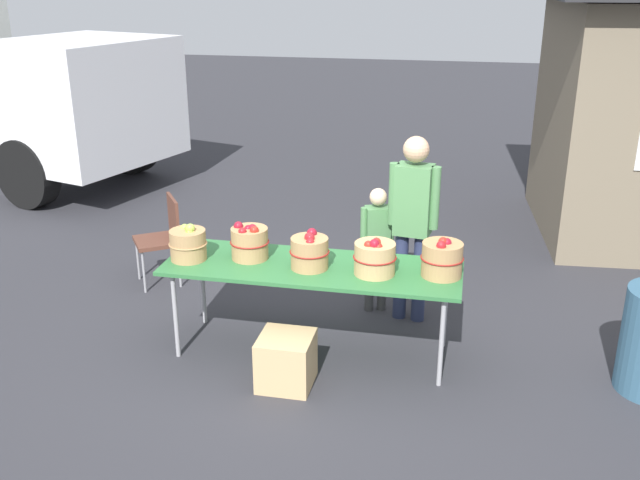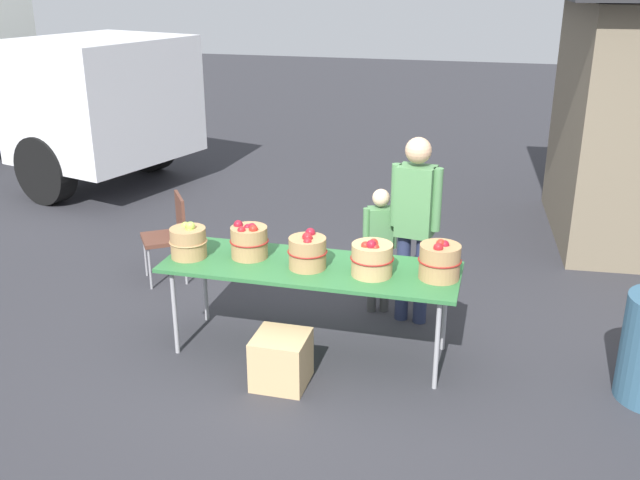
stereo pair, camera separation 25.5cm
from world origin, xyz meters
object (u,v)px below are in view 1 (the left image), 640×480
apple_basket_red_0 (250,242)px  child_customer (377,240)px  apple_basket_green_0 (188,244)px  vendor_adult (413,215)px  apple_basket_red_1 (310,252)px  produce_crate (286,361)px  market_table (312,270)px  apple_basket_red_2 (375,258)px  apple_basket_red_3 (442,259)px  folding_chair (163,233)px

apple_basket_red_0 → child_customer: (0.91, 0.81, -0.21)m
apple_basket_green_0 → vendor_adult: size_ratio=0.19×
apple_basket_red_1 → produce_crate: 0.84m
market_table → apple_basket_red_2: (0.49, -0.06, 0.17)m
apple_basket_green_0 → apple_basket_red_2: bearing=0.6°
apple_basket_green_0 → apple_basket_red_0: size_ratio=0.98×
apple_basket_green_0 → vendor_adult: 1.87m
apple_basket_green_0 → child_customer: (1.37, 0.93, -0.20)m
apple_basket_red_1 → apple_basket_red_2: 0.50m
apple_basket_red_2 → apple_basket_red_3: apple_basket_red_3 is taller
apple_basket_green_0 → folding_chair: 1.38m
apple_basket_red_3 → vendor_adult: bearing=111.1°
produce_crate → market_table: bearing=81.0°
apple_basket_red_3 → folding_chair: (-2.69, 1.03, -0.38)m
apple_basket_green_0 → apple_basket_red_3: bearing=2.4°
apple_basket_red_0 → folding_chair: apple_basket_red_0 is taller
apple_basket_green_0 → apple_basket_red_3: size_ratio=0.94×
apple_basket_red_1 → vendor_adult: vendor_adult is taller
apple_basket_green_0 → apple_basket_red_1: 0.97m
apple_basket_red_2 → produce_crate: apple_basket_red_2 is taller
apple_basket_red_3 → child_customer: child_customer is taller
apple_basket_red_0 → apple_basket_red_1: size_ratio=1.01×
apple_basket_red_1 → produce_crate: bearing=-98.9°
apple_basket_red_0 → produce_crate: (0.43, -0.56, -0.69)m
apple_basket_red_2 → produce_crate: (-0.58, -0.46, -0.68)m
apple_basket_red_0 → apple_basket_red_3: apple_basket_red_3 is taller
market_table → child_customer: size_ratio=2.01×
vendor_adult → folding_chair: vendor_adult is taller
apple_basket_red_1 → apple_basket_red_2: (0.50, -0.01, -0.00)m
market_table → folding_chair: 2.01m
apple_basket_green_0 → apple_basket_red_2: (1.47, 0.01, 0.00)m
apple_basket_red_2 → folding_chair: (-2.20, 1.10, -0.37)m
apple_basket_red_1 → folding_chair: 2.05m
market_table → apple_basket_red_1: bearing=-100.0°
apple_basket_red_0 → apple_basket_red_3: (1.50, -0.03, 0.00)m
market_table → folding_chair: folding_chair is taller
apple_basket_red_0 → apple_basket_red_1: apple_basket_red_0 is taller
apple_basket_red_1 → vendor_adult: bearing=48.0°
apple_basket_red_3 → produce_crate: apple_basket_red_3 is taller
vendor_adult → produce_crate: (-0.79, -1.26, -0.77)m
apple_basket_green_0 → produce_crate: apple_basket_green_0 is taller
vendor_adult → produce_crate: 1.68m
apple_basket_red_1 → apple_basket_green_0: bearing=-178.5°
market_table → child_customer: (0.39, 0.86, -0.04)m
apple_basket_red_2 → apple_basket_red_0: bearing=174.1°
produce_crate → apple_basket_red_2: bearing=38.7°
market_table → apple_basket_red_2: bearing=-6.5°
market_table → folding_chair: size_ratio=2.67×
apple_basket_red_2 → apple_basket_green_0: bearing=-179.4°
apple_basket_red_0 → produce_crate: bearing=-52.6°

